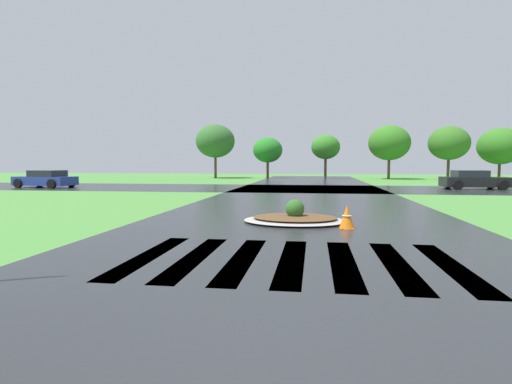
% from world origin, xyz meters
% --- Properties ---
extents(ground_plane, '(120.00, 120.00, 0.10)m').
position_xyz_m(ground_plane, '(0.00, 0.00, -0.05)').
color(ground_plane, '#478438').
extents(asphalt_roadway, '(9.73, 80.00, 0.01)m').
position_xyz_m(asphalt_roadway, '(0.00, 10.00, 0.00)').
color(asphalt_roadway, '#232628').
rests_on(asphalt_roadway, ground).
extents(asphalt_cross_road, '(90.00, 8.75, 0.01)m').
position_xyz_m(asphalt_cross_road, '(0.00, 24.34, 0.00)').
color(asphalt_cross_road, '#232628').
rests_on(asphalt_cross_road, ground).
extents(crosswalk_stripes, '(5.85, 3.58, 0.01)m').
position_xyz_m(crosswalk_stripes, '(-0.00, 3.88, 0.00)').
color(crosswalk_stripes, white).
rests_on(crosswalk_stripes, ground).
extents(median_island, '(3.02, 2.36, 0.68)m').
position_xyz_m(median_island, '(-0.17, 8.60, 0.13)').
color(median_island, '#9E9B93').
rests_on(median_island, ground).
extents(car_blue_compact, '(4.10, 2.10, 1.25)m').
position_xyz_m(car_blue_compact, '(10.82, 25.23, 0.59)').
color(car_blue_compact, black).
rests_on(car_blue_compact, ground).
extents(car_silver_hatch, '(4.38, 2.56, 1.22)m').
position_xyz_m(car_silver_hatch, '(-18.41, 22.91, 0.58)').
color(car_silver_hatch, navy).
rests_on(car_silver_hatch, ground).
extents(traffic_cone, '(0.41, 0.41, 0.63)m').
position_xyz_m(traffic_cone, '(1.25, 7.63, 0.31)').
color(traffic_cone, orange).
rests_on(traffic_cone, ground).
extents(background_treeline, '(35.32, 6.73, 6.05)m').
position_xyz_m(background_treeline, '(6.43, 42.11, 3.73)').
color(background_treeline, '#4C3823').
rests_on(background_treeline, ground).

